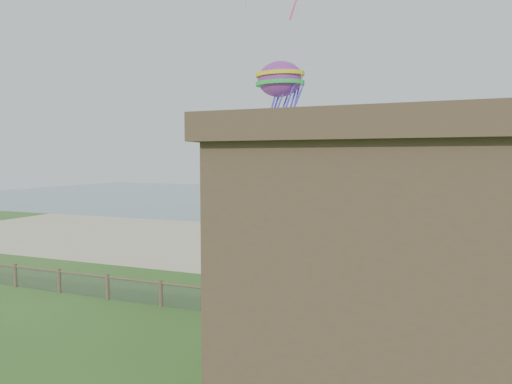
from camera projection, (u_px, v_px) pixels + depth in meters
The scene contains 6 objects.
ground at pixel (137, 375), 14.30m from camera, with size 160.00×160.00×0.00m, color #2B511C.
sand_beach at pixel (311, 248), 34.77m from camera, with size 72.00×20.00×0.02m, color #C1B08B.
ocean at pixel (377, 200), 75.71m from camera, with size 160.00×68.00×0.02m, color slate.
chainlink_fence at pixel (220, 302), 19.84m from camera, with size 36.20×0.20×1.25m, color #493A29, non-canonical shape.
picnic_table at pixel (310, 355), 15.02m from camera, with size 1.54×1.16×0.65m, color brown, non-canonical shape.
octopus_kite at pixel (280, 106), 29.41m from camera, with size 3.24×2.29×6.67m, color #ED2540, non-canonical shape.
Camera 1 is at (8.48, -11.58, 6.76)m, focal length 32.00 mm.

